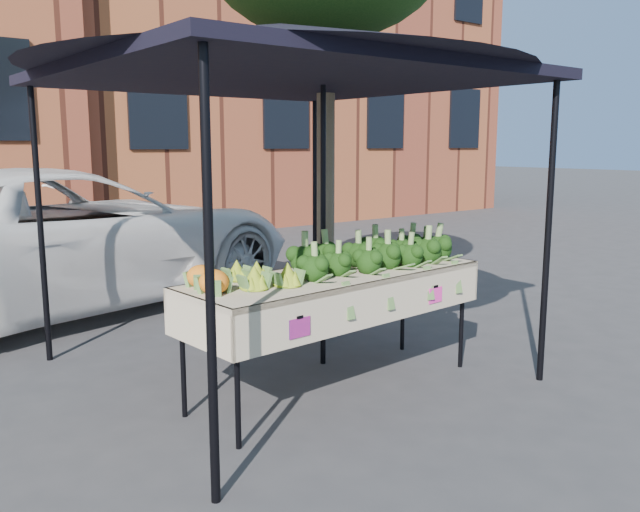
{
  "coord_description": "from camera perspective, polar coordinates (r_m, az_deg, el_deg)",
  "views": [
    {
      "loc": [
        -2.98,
        -3.5,
        1.83
      ],
      "look_at": [
        0.04,
        0.35,
        1.0
      ],
      "focal_mm": 36.79,
      "sensor_mm": 36.0,
      "label": 1
    }
  ],
  "objects": [
    {
      "name": "cauliflower_pair",
      "position": [
        4.29,
        -9.79,
        -1.74
      ],
      "size": [
        0.24,
        0.44,
        0.19
      ],
      "primitive_type": "ellipsoid",
      "color": "orange",
      "rests_on": "table"
    },
    {
      "name": "vehicle",
      "position": [
        7.93,
        -22.5,
        16.34
      ],
      "size": [
        2.12,
        2.92,
        5.71
      ],
      "primitive_type": "imported",
      "rotation": [
        0.0,
        0.0,
        1.79
      ],
      "color": "white",
      "rests_on": "ground"
    },
    {
      "name": "canopy",
      "position": [
        5.21,
        -3.3,
        4.55
      ],
      "size": [
        3.16,
        3.16,
        2.74
      ],
      "primitive_type": null,
      "color": "black",
      "rests_on": "ground"
    },
    {
      "name": "romanesco_cluster",
      "position": [
        4.45,
        -5.42,
        -1.11
      ],
      "size": [
        0.44,
        0.58,
        0.21
      ],
      "primitive_type": "ellipsoid",
      "color": "#A6BE28",
      "rests_on": "table"
    },
    {
      "name": "ground",
      "position": [
        4.95,
        2.13,
        -12.09
      ],
      "size": [
        90.0,
        90.0,
        0.0
      ],
      "primitive_type": "plane",
      "color": "#303033"
    },
    {
      "name": "table",
      "position": [
        4.94,
        1.45,
        -6.61
      ],
      "size": [
        2.45,
        0.95,
        0.9
      ],
      "color": "#B8AA8F",
      "rests_on": "ground"
    },
    {
      "name": "broccoli_heap",
      "position": [
        5.08,
        4.68,
        0.59
      ],
      "size": [
        1.61,
        0.58,
        0.27
      ],
      "primitive_type": "ellipsoid",
      "color": "black",
      "rests_on": "table"
    },
    {
      "name": "building_right",
      "position": [
        19.01,
        -6.47,
        16.88
      ],
      "size": [
        12.0,
        8.0,
        8.5
      ],
      "primitive_type": "cube",
      "color": "brown",
      "rests_on": "ground"
    },
    {
      "name": "street_tree",
      "position": [
        6.2,
        0.51,
        15.16
      ],
      "size": [
        2.46,
        2.46,
        4.86
      ],
      "primitive_type": null,
      "color": "#1E4C14",
      "rests_on": "ground"
    }
  ]
}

